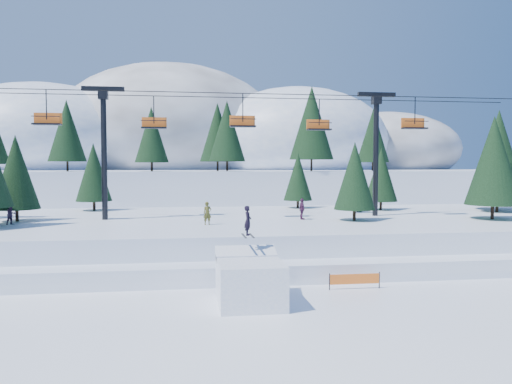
{
  "coord_description": "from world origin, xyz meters",
  "views": [
    {
      "loc": [
        -2.73,
        -21.92,
        6.68
      ],
      "look_at": [
        1.2,
        6.0,
        5.2
      ],
      "focal_mm": 35.0,
      "sensor_mm": 36.0,
      "label": 1
    }
  ],
  "objects": [
    {
      "name": "mid_shelf",
      "position": [
        0.0,
        18.0,
        1.25
      ],
      "size": [
        70.0,
        22.0,
        2.5
      ],
      "primitive_type": "cube",
      "color": "white",
      "rests_on": "ground"
    },
    {
      "name": "ground",
      "position": [
        0.0,
        0.0,
        0.0
      ],
      "size": [
        160.0,
        160.0,
        0.0
      ],
      "primitive_type": "plane",
      "color": "white",
      "rests_on": "ground"
    },
    {
      "name": "banner_near",
      "position": [
        6.29,
        3.8,
        0.54
      ],
      "size": [
        2.86,
        0.07,
        0.9
      ],
      "color": "black",
      "rests_on": "ground"
    },
    {
      "name": "banner_far",
      "position": [
        11.0,
        5.74,
        0.54
      ],
      "size": [
        2.72,
        0.92,
        0.9
      ],
      "color": "black",
      "rests_on": "ground"
    },
    {
      "name": "conifer_stand",
      "position": [
        0.98,
        18.13,
        7.04
      ],
      "size": [
        61.81,
        16.91,
        10.06
      ],
      "color": "black",
      "rests_on": "mid_shelf"
    },
    {
      "name": "mountain_ridge",
      "position": [
        -5.07,
        73.33,
        9.64
      ],
      "size": [
        119.0,
        60.47,
        26.46
      ],
      "color": "white",
      "rests_on": "ground"
    },
    {
      "name": "distant_skiers",
      "position": [
        1.78,
        17.17,
        3.31
      ],
      "size": [
        28.8,
        8.82,
        1.7
      ],
      "color": "#203B33",
      "rests_on": "mid_shelf"
    },
    {
      "name": "berm",
      "position": [
        0.0,
        8.0,
        0.55
      ],
      "size": [
        70.0,
        6.0,
        1.1
      ],
      "primitive_type": "cube",
      "color": "white",
      "rests_on": "ground"
    },
    {
      "name": "chairlift",
      "position": [
        0.86,
        18.05,
        9.32
      ],
      "size": [
        46.0,
        3.21,
        10.28
      ],
      "color": "black",
      "rests_on": "mid_shelf"
    },
    {
      "name": "jump_kicker",
      "position": [
        0.3,
        1.84,
        1.15
      ],
      "size": [
        3.1,
        4.34,
        4.63
      ],
      "color": "white",
      "rests_on": "ground"
    }
  ]
}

